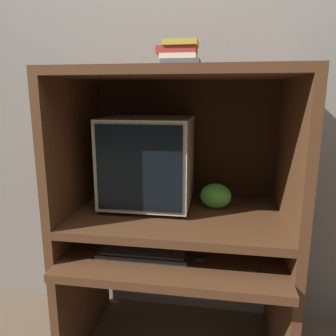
% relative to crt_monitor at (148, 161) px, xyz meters
% --- Properties ---
extents(wall_back, '(6.00, 0.06, 2.60)m').
position_rel_crt_monitor_xyz_m(wall_back, '(0.16, 0.31, 0.32)').
color(wall_back, gray).
rests_on(wall_back, ground_plane).
extents(desk_base, '(1.04, 0.71, 0.61)m').
position_rel_crt_monitor_xyz_m(desk_base, '(0.16, -0.12, -0.58)').
color(desk_base, '#4C2D19').
rests_on(desk_base, ground_plane).
extents(desk_monitor_shelf, '(1.04, 0.63, 0.15)m').
position_rel_crt_monitor_xyz_m(desk_monitor_shelf, '(0.16, -0.07, -0.26)').
color(desk_monitor_shelf, '#4C2D19').
rests_on(desk_monitor_shelf, desk_base).
extents(hutch_upper, '(1.04, 0.63, 0.65)m').
position_rel_crt_monitor_xyz_m(hutch_upper, '(0.16, -0.03, 0.21)').
color(hutch_upper, '#4C2D19').
rests_on(hutch_upper, desk_monitor_shelf).
extents(crt_monitor, '(0.42, 0.38, 0.44)m').
position_rel_crt_monitor_xyz_m(crt_monitor, '(0.00, 0.00, 0.00)').
color(crt_monitor, beige).
rests_on(crt_monitor, desk_monitor_shelf).
extents(keyboard, '(0.40, 0.14, 0.03)m').
position_rel_crt_monitor_xyz_m(keyboard, '(0.03, -0.25, -0.36)').
color(keyboard, '#2D2D30').
rests_on(keyboard, desk_base).
extents(mouse, '(0.06, 0.04, 0.03)m').
position_rel_crt_monitor_xyz_m(mouse, '(0.28, -0.26, -0.36)').
color(mouse, black).
rests_on(mouse, desk_base).
extents(snack_bag, '(0.15, 0.11, 0.12)m').
position_rel_crt_monitor_xyz_m(snack_bag, '(0.33, 0.01, -0.16)').
color(snack_bag, green).
rests_on(snack_bag, desk_monitor_shelf).
extents(book_stack, '(0.18, 0.14, 0.12)m').
position_rel_crt_monitor_xyz_m(book_stack, '(0.16, -0.07, 0.48)').
color(book_stack, '#4C4C51').
rests_on(book_stack, hutch_upper).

